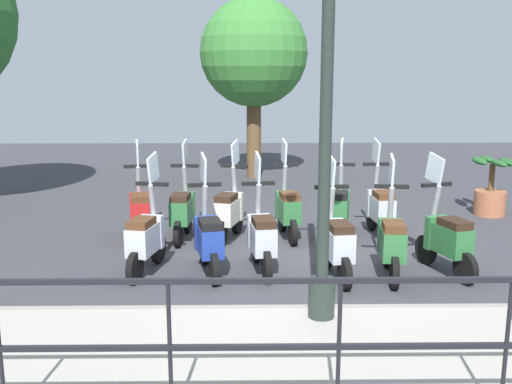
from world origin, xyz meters
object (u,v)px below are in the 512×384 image
at_px(scooter_near_2, 336,241).
at_px(scooter_near_5, 146,237).
at_px(scooter_near_1, 392,241).
at_px(scooter_near_0, 447,238).
at_px(tree_distant, 254,54).
at_px(potted_palm, 491,191).
at_px(scooter_near_4, 209,238).
at_px(scooter_far_3, 229,210).
at_px(scooter_far_2, 288,208).
at_px(scooter_far_5, 140,210).
at_px(scooter_far_1, 339,207).
at_px(scooter_far_4, 182,210).
at_px(lamp_post_near, 326,124).
at_px(scooter_near_3, 262,236).
at_px(scooter_far_0, 380,207).

bearing_deg(scooter_near_2, scooter_near_5, 77.24).
height_order(scooter_near_1, scooter_near_2, same).
bearing_deg(scooter_near_0, tree_distant, 1.04).
xyz_separation_m(potted_palm, scooter_near_0, (-3.18, 1.91, 0.04)).
xyz_separation_m(scooter_near_4, scooter_far_3, (1.56, -0.21, 0.00)).
relative_size(scooter_near_2, scooter_far_2, 1.00).
bearing_deg(scooter_far_5, scooter_far_1, -99.42).
bearing_deg(scooter_far_4, scooter_near_4, -158.08).
height_order(scooter_near_1, scooter_far_5, same).
distance_m(scooter_near_4, scooter_far_4, 1.68).
bearing_deg(tree_distant, scooter_far_4, 168.22).
bearing_deg(potted_palm, scooter_near_4, 122.40).
height_order(scooter_far_4, scooter_far_5, same).
relative_size(lamp_post_near, tree_distant, 0.99).
height_order(scooter_near_0, scooter_far_4, same).
bearing_deg(lamp_post_near, scooter_near_5, 49.56).
distance_m(scooter_near_3, scooter_far_2, 1.64).
relative_size(tree_distant, scooter_far_1, 2.86).
bearing_deg(scooter_near_4, scooter_near_1, -106.75).
bearing_deg(tree_distant, scooter_near_5, 168.40).
bearing_deg(scooter_near_5, tree_distant, -0.04).
bearing_deg(scooter_near_1, scooter_far_5, 71.02).
relative_size(lamp_post_near, scooter_near_1, 2.83).
height_order(tree_distant, scooter_near_0, tree_distant).
bearing_deg(lamp_post_near, scooter_far_5, 36.50).
distance_m(scooter_near_1, scooter_near_4, 2.32).
height_order(scooter_near_1, scooter_near_4, same).
bearing_deg(scooter_far_4, scooter_far_1, -83.19).
distance_m(scooter_near_0, scooter_far_1, 2.07).
bearing_deg(scooter_near_2, potted_palm, -52.51).
distance_m(scooter_far_4, scooter_far_5, 0.65).
bearing_deg(scooter_near_1, lamp_post_near, 152.21).
relative_size(scooter_near_2, scooter_far_3, 1.00).
distance_m(scooter_near_1, scooter_far_5, 3.89).
bearing_deg(scooter_near_4, scooter_near_0, -103.33).
height_order(tree_distant, scooter_near_3, tree_distant).
height_order(scooter_near_4, scooter_far_1, same).
distance_m(scooter_near_2, scooter_far_4, 2.77).
distance_m(tree_distant, scooter_near_4, 7.69).
bearing_deg(scooter_far_5, scooter_far_3, -102.59).
bearing_deg(scooter_far_0, scooter_near_2, 148.35).
bearing_deg(scooter_near_0, potted_palm, -48.34).
xyz_separation_m(scooter_near_4, scooter_far_4, (1.60, 0.52, 0.00)).
distance_m(potted_palm, scooter_far_1, 3.34).
relative_size(scooter_near_2, scooter_near_5, 1.00).
relative_size(scooter_near_3, scooter_far_3, 1.00).
xyz_separation_m(scooter_near_0, scooter_near_1, (-0.13, 0.74, 0.00)).
bearing_deg(scooter_near_0, scooter_near_1, 82.81).
xyz_separation_m(lamp_post_near, scooter_far_4, (3.29, 1.76, -1.60)).
distance_m(tree_distant, scooter_far_2, 6.13).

